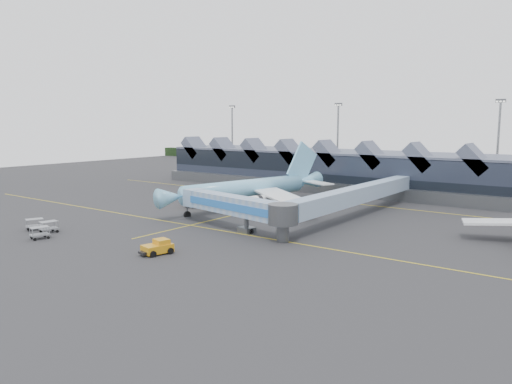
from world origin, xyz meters
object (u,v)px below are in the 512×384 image
Objects in this scene: jet_bridge at (242,208)px; pushback_tug at (158,247)px; main_airliner at (250,188)px; fuel_truck at (203,195)px.

pushback_tug is at bearing -81.02° from jet_bridge.
main_airliner reaches higher than jet_bridge.
pushback_tug is at bearing -59.74° from main_airliner.
jet_bridge is at bearing -44.33° from main_airliner.
main_airliner is at bearing 7.59° from fuel_truck.
fuel_truck is (-22.20, 15.24, -1.82)m from jet_bridge.
jet_bridge is 26.99m from fuel_truck.
main_airliner is 1.64× the size of jet_bridge.
fuel_truck is at bearing -151.82° from main_airliner.
jet_bridge reaches higher than pushback_tug.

